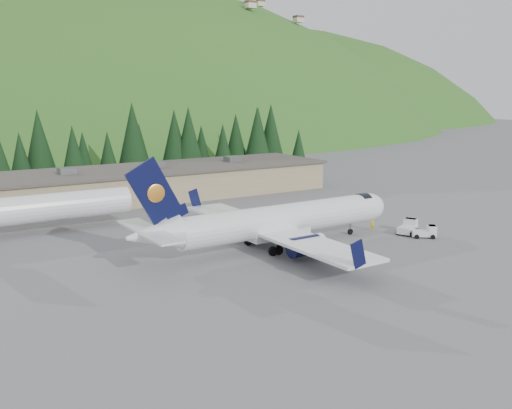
% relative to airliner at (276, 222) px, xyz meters
% --- Properties ---
extents(ground, '(600.00, 600.00, 0.00)m').
position_rel_airliner_xyz_m(ground, '(1.02, 0.01, -3.08)').
color(ground, slate).
extents(airliner, '(34.71, 32.51, 11.56)m').
position_rel_airliner_xyz_m(airliner, '(0.00, 0.00, 0.00)').
color(airliner, white).
rests_on(airliner, ground).
extents(second_airliner, '(27.50, 11.00, 10.05)m').
position_rel_airliner_xyz_m(second_airliner, '(-23.91, 22.01, 0.24)').
color(second_airliner, white).
rests_on(second_airliner, ground).
extents(baggage_tug_a, '(3.76, 3.04, 1.80)m').
position_rel_airliner_xyz_m(baggage_tug_a, '(18.17, -3.36, -2.28)').
color(baggage_tug_a, silver).
rests_on(baggage_tug_a, ground).
extents(baggage_tug_b, '(3.22, 2.90, 1.56)m').
position_rel_airliner_xyz_m(baggage_tug_b, '(18.41, -6.06, -2.38)').
color(baggage_tug_b, silver).
rests_on(baggage_tug_b, ground).
extents(terminal_building, '(71.00, 17.00, 6.10)m').
position_rel_airliner_xyz_m(terminal_building, '(-3.99, 38.01, -0.46)').
color(terminal_building, '#937B5C').
rests_on(terminal_building, ground).
extents(ramp_worker, '(0.71, 0.56, 1.71)m').
position_rel_airliner_xyz_m(ramp_worker, '(15.25, 0.15, -2.23)').
color(ramp_worker, '#E7BB09').
rests_on(ramp_worker, ground).
extents(tree_line, '(110.92, 15.53, 14.47)m').
position_rel_airliner_xyz_m(tree_line, '(-5.90, 62.96, 4.61)').
color(tree_line, black).
rests_on(tree_line, ground).
extents(hills, '(614.00, 330.00, 300.00)m').
position_rel_airliner_xyz_m(hills, '(54.35, 207.39, -85.88)').
color(hills, '#395F1D').
rests_on(hills, ground).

